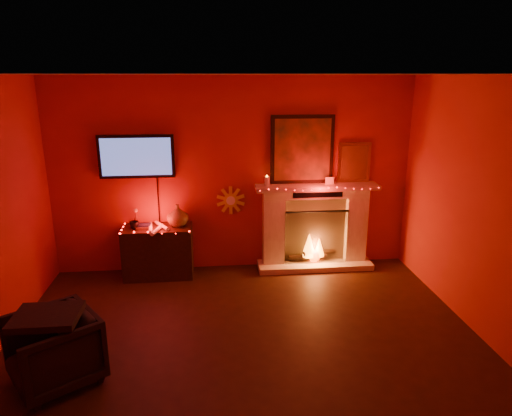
# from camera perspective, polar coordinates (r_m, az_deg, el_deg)

# --- Properties ---
(room) EXTENTS (5.00, 5.00, 5.00)m
(room) POSITION_cam_1_polar(r_m,az_deg,el_deg) (3.96, -0.78, -3.57)
(room) COLOR black
(room) RESTS_ON ground
(floor) EXTENTS (5.00, 5.00, 0.00)m
(floor) POSITION_cam_1_polar(r_m,az_deg,el_deg) (4.60, -0.71, -19.59)
(floor) COLOR black
(floor) RESTS_ON ground
(fireplace) EXTENTS (1.72, 0.40, 2.18)m
(fireplace) POSITION_cam_1_polar(r_m,az_deg,el_deg) (6.58, 7.31, -1.29)
(fireplace) COLOR beige
(fireplace) RESTS_ON floor
(tv) EXTENTS (1.00, 0.07, 1.24)m
(tv) POSITION_cam_1_polar(r_m,az_deg,el_deg) (6.33, -14.70, 6.22)
(tv) COLOR black
(tv) RESTS_ON room
(sunburst_clock) EXTENTS (0.40, 0.03, 0.40)m
(sunburst_clock) POSITION_cam_1_polar(r_m,az_deg,el_deg) (6.43, -3.18, 0.96)
(sunburst_clock) COLOR yellow
(sunburst_clock) RESTS_ON room
(console_table) EXTENTS (0.93, 0.60, 1.01)m
(console_table) POSITION_cam_1_polar(r_m,az_deg,el_deg) (6.44, -11.98, -4.94)
(console_table) COLOR black
(console_table) RESTS_ON floor
(armchair) EXTENTS (1.00, 0.99, 0.66)m
(armchair) POSITION_cam_1_polar(r_m,az_deg,el_deg) (4.65, -23.98, -15.88)
(armchair) COLOR black
(armchair) RESTS_ON floor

